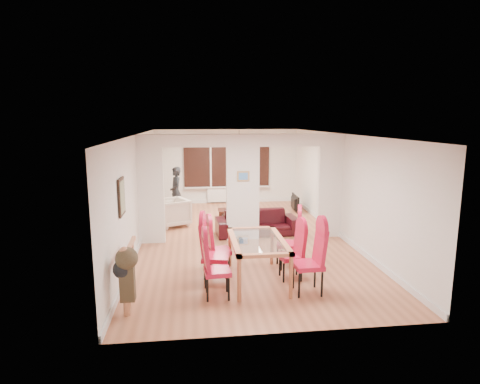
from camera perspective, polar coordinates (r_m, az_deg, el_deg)
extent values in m
cube|color=#AF6846|center=(10.08, 0.38, -6.70)|extent=(5.00, 9.00, 0.01)
cube|color=white|center=(9.78, 0.39, 0.60)|extent=(5.00, 0.18, 2.60)
cube|color=black|center=(14.13, -1.88, 4.43)|extent=(3.00, 0.08, 1.80)
cube|color=white|center=(14.26, -1.84, -0.39)|extent=(1.40, 0.08, 0.50)
sphere|color=orange|center=(12.98, -0.13, 6.79)|extent=(0.36, 0.36, 0.36)
cube|color=gray|center=(7.40, -16.50, -0.65)|extent=(0.04, 0.52, 0.67)
cube|color=#4C8CD8|center=(9.64, 0.46, 2.26)|extent=(0.30, 0.03, 0.25)
imported|color=black|center=(10.42, 2.44, -4.38)|extent=(2.16, 0.96, 0.62)
imported|color=beige|center=(11.35, -9.64, -2.88)|extent=(1.11, 1.12, 0.77)
imported|color=black|center=(12.33, -9.08, -0.01)|extent=(0.63, 0.49, 1.53)
imported|color=black|center=(13.13, 7.48, -1.57)|extent=(0.92, 0.16, 0.53)
cylinder|color=#143F19|center=(12.04, -1.03, -1.93)|extent=(0.07, 0.07, 0.28)
imported|color=black|center=(12.19, -0.46, -2.32)|extent=(0.23, 0.23, 0.06)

